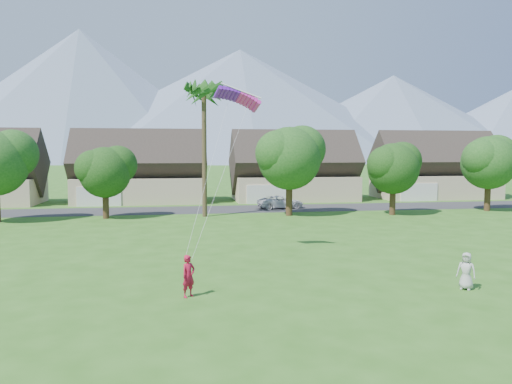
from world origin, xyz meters
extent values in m
plane|color=#2D6019|center=(0.00, 0.00, 0.00)|extent=(500.00, 500.00, 0.00)
cube|color=#2D2D30|center=(0.00, 34.00, 0.01)|extent=(90.00, 7.00, 0.01)
imported|color=#AF1432|center=(-4.04, 2.56, 0.90)|extent=(0.78, 0.75, 1.79)
imported|color=#B4B4B0|center=(8.21, 1.83, 0.83)|extent=(0.95, 0.95, 1.67)
imported|color=silver|center=(6.41, 34.00, 0.69)|extent=(5.26, 3.12, 1.37)
cone|color=slate|center=(-55.00, 260.00, 35.00)|extent=(190.00, 190.00, 70.00)
cone|color=slate|center=(30.00, 260.00, 31.00)|extent=(240.00, 240.00, 62.00)
cone|color=slate|center=(120.00, 260.00, 25.00)|extent=(200.00, 200.00, 50.00)
cube|color=beige|center=(-9.00, 43.00, 1.50)|extent=(15.00, 8.00, 3.00)
cube|color=#382D28|center=(-9.00, 43.00, 4.79)|extent=(15.75, 8.15, 8.15)
cube|color=silver|center=(-13.20, 38.94, 1.10)|extent=(4.80, 0.12, 2.20)
cube|color=beige|center=(10.00, 43.00, 1.50)|extent=(15.00, 8.00, 3.00)
cube|color=#382D28|center=(10.00, 43.00, 4.79)|extent=(15.75, 8.15, 8.15)
cube|color=silver|center=(5.80, 38.94, 1.10)|extent=(4.80, 0.12, 2.20)
cube|color=beige|center=(29.00, 43.00, 1.50)|extent=(15.00, 8.00, 3.00)
cube|color=#382D28|center=(29.00, 43.00, 4.79)|extent=(15.75, 8.15, 8.15)
cube|color=silver|center=(24.80, 38.94, 1.10)|extent=(4.80, 0.12, 2.20)
cylinder|color=#47301C|center=(-11.00, 28.50, 1.09)|extent=(0.56, 0.56, 2.18)
sphere|color=#214916|center=(-11.00, 28.50, 4.22)|extent=(4.62, 4.62, 4.62)
cylinder|color=#47301C|center=(6.00, 28.00, 1.41)|extent=(0.62, 0.62, 2.82)
sphere|color=#214916|center=(6.00, 28.00, 5.46)|extent=(5.98, 5.98, 5.98)
cylinder|color=#47301C|center=(16.00, 27.00, 1.15)|extent=(0.58, 0.58, 2.30)
sphere|color=#214916|center=(16.00, 27.00, 4.46)|extent=(4.90, 4.90, 4.90)
cylinder|color=#47301C|center=(27.00, 28.50, 1.28)|extent=(0.60, 0.60, 2.56)
sphere|color=#214916|center=(27.00, 28.50, 4.96)|extent=(5.44, 5.44, 5.44)
cylinder|color=#4C3D26|center=(-2.00, 28.50, 6.00)|extent=(0.44, 0.44, 12.00)
sphere|color=#286021|center=(-2.00, 28.50, 12.30)|extent=(3.00, 3.00, 3.00)
cube|color=#6919BB|center=(-1.60, 10.47, 9.29)|extent=(1.34, 1.09, 0.50)
cube|color=#E12AAC|center=(-0.33, 10.47, 9.29)|extent=(1.34, 1.09, 0.50)
camera|label=1|loc=(-4.40, -18.28, 6.16)|focal=35.00mm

